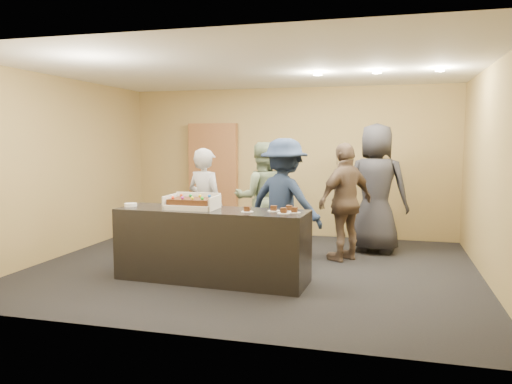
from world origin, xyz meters
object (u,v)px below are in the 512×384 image
cake_box (193,205)px  person_sage_man (261,198)px  person_server_grey (205,206)px  plate_stack (131,205)px  sheet_cake (192,201)px  person_brown_extra (346,202)px  person_navy_man (284,202)px  storage_cabinet (213,178)px  serving_counter (212,245)px  person_dark_suit (376,188)px

cake_box → person_sage_man: person_sage_man is taller
person_sage_man → cake_box: bearing=53.5°
cake_box → person_server_grey: bearing=100.0°
plate_stack → person_sage_man: (1.34, 1.65, -0.06)m
sheet_cake → plate_stack: (-0.86, 0.01, -0.08)m
cake_box → person_sage_man: bearing=73.8°
person_server_grey → person_brown_extra: bearing=-140.9°
plate_stack → person_navy_man: bearing=29.1°
person_sage_man → person_brown_extra: 1.31m
plate_stack → person_brown_extra: 3.04m
person_server_grey → person_sage_man: (0.62, 0.80, 0.04)m
person_server_grey → person_brown_extra: person_brown_extra is taller
sheet_cake → cake_box: bearing=89.2°
cake_box → person_server_grey: person_server_grey is taller
storage_cabinet → serving_counter: bearing=-70.6°
serving_counter → person_dark_suit: 2.95m
serving_counter → plate_stack: (-1.12, 0.01, 0.47)m
serving_counter → person_sage_man: (0.21, 1.66, 0.41)m
person_dark_suit → person_server_grey: bearing=41.9°
serving_counter → plate_stack: plate_stack is taller
storage_cabinet → person_sage_man: 2.02m
person_sage_man → person_dark_suit: (1.72, 0.50, 0.14)m
serving_counter → person_dark_suit: bearing=51.2°
plate_stack → person_navy_man: 2.09m
person_sage_man → person_dark_suit: bearing=176.0°
sheet_cake → plate_stack: bearing=179.4°
person_server_grey → person_dark_suit: (2.34, 1.31, 0.19)m
storage_cabinet → cake_box: (0.86, -3.14, -0.09)m
serving_counter → person_brown_extra: person_brown_extra is taller
storage_cabinet → person_navy_man: (1.82, -2.14, -0.14)m
storage_cabinet → cake_box: bearing=-74.7°
serving_counter → person_dark_suit: (1.93, 2.16, 0.56)m
serving_counter → person_server_grey: bearing=118.4°
person_dark_suit → person_sage_man: bearing=29.0°
serving_counter → plate_stack: 1.22m
storage_cabinet → person_brown_extra: (2.63, -1.65, -0.17)m
sheet_cake → plate_stack: sheet_cake is taller
sheet_cake → person_brown_extra: (1.78, 1.51, -0.14)m
serving_counter → person_server_grey: (-0.41, 0.85, 0.37)m
sheet_cake → person_brown_extra: 2.34m
person_navy_man → person_dark_suit: 1.67m
storage_cabinet → person_server_grey: size_ratio=1.26×
person_navy_man → person_sage_man: bearing=-31.0°
cake_box → plate_stack: bearing=-179.0°
cake_box → person_dark_suit: bearing=44.3°
serving_counter → person_sage_man: size_ratio=1.39×
cake_box → person_navy_man: person_navy_man is taller
person_server_grey → person_navy_man: person_navy_man is taller
storage_cabinet → person_dark_suit: bearing=-18.2°
person_navy_man → person_dark_suit: size_ratio=0.88×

